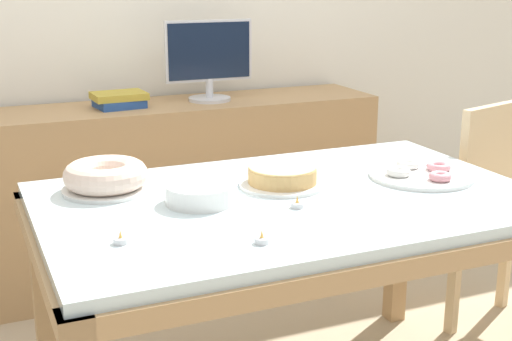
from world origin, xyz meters
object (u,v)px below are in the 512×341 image
computer_monitor (209,61)px  pastry_platter (421,174)px  tealight_left_edge (262,240)px  book_stack (119,100)px  cake_chocolate_round (282,177)px  tealight_right_edge (297,204)px  plate_stack (200,194)px  cake_golden_bundt (106,177)px  chair (512,211)px  tealight_centre (121,240)px

computer_monitor → pastry_platter: bearing=-76.0°
pastry_platter → tealight_left_edge: 0.82m
book_stack → pastry_platter: bearing=-59.3°
cake_chocolate_round → tealight_right_edge: (-0.05, -0.22, -0.02)m
pastry_platter → plate_stack: (-0.78, 0.03, 0.02)m
computer_monitor → book_stack: bearing=179.8°
book_stack → cake_golden_bundt: book_stack is taller
book_stack → plate_stack: bearing=-91.7°
chair → tealight_centre: (-1.66, -0.37, 0.26)m
computer_monitor → cake_chocolate_round: size_ratio=1.50×
chair → tealight_right_edge: chair is taller
cake_golden_bundt → cake_chocolate_round: bearing=-17.5°
tealight_centre → tealight_right_edge: bearing=8.1°
tealight_left_edge → pastry_platter: bearing=24.7°
plate_stack → tealight_right_edge: size_ratio=5.25×
chair → book_stack: (-1.33, 1.08, 0.37)m
pastry_platter → tealight_left_edge: bearing=-155.3°
book_stack → pastry_platter: (0.75, -1.26, -0.10)m
pastry_platter → plate_stack: bearing=177.5°
chair → cake_golden_bundt: 1.63m
chair → pastry_platter: size_ratio=2.65×
chair → tealight_centre: bearing=-167.4°
plate_stack → book_stack: bearing=88.3°
chair → book_stack: size_ratio=3.88×
computer_monitor → cake_golden_bundt: 1.23m
book_stack → cake_chocolate_round: size_ratio=0.85×
computer_monitor → pastry_platter: (0.31, -1.25, -0.26)m
book_stack → tealight_centre: book_stack is taller
cake_chocolate_round → tealight_centre: size_ratio=7.09×
book_stack → cake_chocolate_round: bearing=-76.9°
tealight_right_edge → plate_stack: bearing=148.3°
book_stack → plate_stack: book_stack is taller
tealight_centre → pastry_platter: bearing=10.5°
tealight_right_edge → cake_chocolate_round: bearing=76.0°
pastry_platter → tealight_centre: (-1.08, -0.20, -0.00)m
plate_stack → tealight_centre: (-0.30, -0.23, -0.02)m
chair → cake_chocolate_round: 1.10m
cake_chocolate_round → tealight_left_edge: (-0.27, -0.44, -0.02)m
cake_golden_bundt → tealight_right_edge: 0.62m
cake_chocolate_round → pastry_platter: 0.49m
tealight_left_edge → cake_chocolate_round: bearing=58.8°
cake_golden_bundt → tealight_right_edge: cake_golden_bundt is taller
cake_chocolate_round → plate_stack: size_ratio=1.35×
cake_golden_bundt → tealight_left_edge: (0.27, -0.61, -0.04)m
cake_chocolate_round → tealight_centre: bearing=-153.8°
book_stack → cake_chocolate_round: 1.19m
cake_golden_bundt → tealight_left_edge: size_ratio=7.00×
chair → tealight_right_edge: (-1.11, -0.29, 0.26)m
tealight_right_edge → pastry_platter: bearing=12.9°
book_stack → plate_stack: 1.22m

